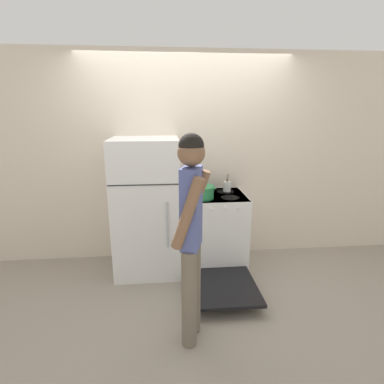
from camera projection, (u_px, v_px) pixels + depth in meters
The scene contains 8 objects.
ground_plane at pixel (187, 253), 4.04m from camera, with size 14.00×14.00×0.00m, color gray.
wall_back at pixel (186, 159), 3.74m from camera, with size 10.00×0.06×2.55m.
refrigerator at pixel (147, 207), 3.46m from camera, with size 0.74×0.73×1.57m.
stove_range at pixel (214, 232), 3.60m from camera, with size 0.74×1.38×0.90m.
dutch_oven_pot at pixel (201, 192), 3.36m from camera, with size 0.34×0.30×0.17m.
tea_kettle at pixel (200, 187), 3.61m from camera, with size 0.22×0.17×0.21m.
utensil_jar at pixel (227, 186), 3.65m from camera, with size 0.09×0.09×0.22m.
person at pixel (191, 230), 2.29m from camera, with size 0.34×0.40×1.70m.
Camera 1 is at (-0.26, -3.68, 1.85)m, focal length 28.00 mm.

